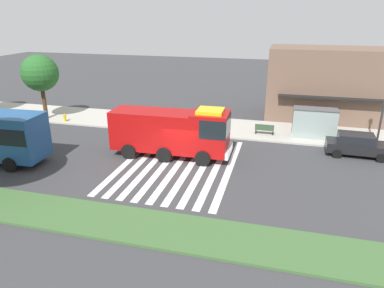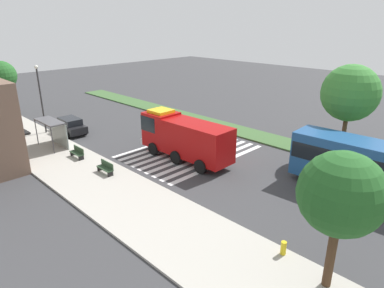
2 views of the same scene
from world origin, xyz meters
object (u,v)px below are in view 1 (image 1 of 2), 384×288
at_px(bench_near_shelter, 264,129).
at_px(bench_west_of_shelter, 214,125).
at_px(fire_truck, 175,131).
at_px(fire_hydrant, 65,118).
at_px(parked_car_mid, 357,145).
at_px(sidewalk_tree_west, 40,73).
at_px(bus_stop_shelter, 315,118).

relative_size(bench_near_shelter, bench_west_of_shelter, 1.00).
bearing_deg(fire_truck, fire_hydrant, 156.27).
relative_size(parked_car_mid, sidewalk_tree_west, 0.73).
xyz_separation_m(bench_near_shelter, fire_hydrant, (-18.78, -1.08, -0.10)).
relative_size(bus_stop_shelter, sidewalk_tree_west, 0.57).
height_order(fire_truck, bench_near_shelter, fire_truck).
height_order(parked_car_mid, bench_west_of_shelter, parked_car_mid).
bearing_deg(sidewalk_tree_west, bench_west_of_shelter, 1.99).
relative_size(sidewalk_tree_west, fire_hydrant, 8.82).
relative_size(fire_truck, parked_car_mid, 1.95).
xyz_separation_m(parked_car_mid, bench_near_shelter, (-6.90, 2.78, -0.27)).
bearing_deg(parked_car_mid, bench_near_shelter, 159.70).
distance_m(parked_car_mid, sidewalk_tree_west, 28.42).
bearing_deg(bus_stop_shelter, fire_truck, -147.65).
bearing_deg(sidewalk_tree_west, parked_car_mid, -4.47).
bearing_deg(bench_near_shelter, fire_truck, -133.64).
xyz_separation_m(fire_truck, bus_stop_shelter, (10.06, 6.37, -0.11)).
xyz_separation_m(bench_west_of_shelter, sidewalk_tree_west, (-16.81, -0.58, 3.97)).
bearing_deg(bus_stop_shelter, bench_west_of_shelter, -179.87).
distance_m(fire_truck, fire_hydrant, 13.85).
bearing_deg(fire_truck, bench_near_shelter, 45.13).
distance_m(bus_stop_shelter, sidewalk_tree_west, 25.35).
bearing_deg(sidewalk_tree_west, bus_stop_shelter, 1.37).
height_order(parked_car_mid, bench_near_shelter, parked_car_mid).
xyz_separation_m(sidewalk_tree_west, fire_hydrant, (2.42, -0.50, -4.07)).
relative_size(bench_west_of_shelter, fire_hydrant, 2.29).
distance_m(parked_car_mid, bus_stop_shelter, 4.16).
relative_size(fire_truck, bus_stop_shelter, 2.51).
bearing_deg(sidewalk_tree_west, fire_truck, -20.86).
xyz_separation_m(fire_truck, parked_car_mid, (12.95, 3.57, -1.14)).
height_order(parked_car_mid, bus_stop_shelter, bus_stop_shelter).
bearing_deg(bench_west_of_shelter, bench_near_shelter, 0.00).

